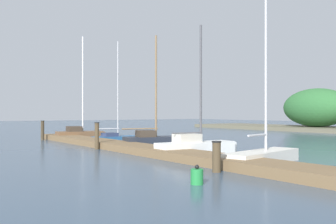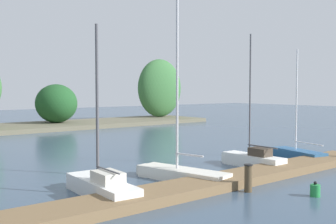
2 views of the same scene
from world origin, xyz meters
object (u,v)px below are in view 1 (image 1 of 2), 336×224
object	(u,v)px
sailboat_3	(198,146)
channel_buoy_0	(197,176)
sailboat_1	(116,137)
sailboat_2	(154,139)
sailboat_4	(264,153)
mooring_piling_1	(97,136)
mooring_piling_2	(217,156)
mooring_piling_0	(43,130)
sailboat_0	(81,133)

from	to	relation	value
sailboat_3	channel_buoy_0	bearing A→B (deg)	-125.61
sailboat_1	sailboat_2	size ratio (longest dim) A/B	1.05
sailboat_3	sailboat_4	xyz separation A→B (m)	(3.86, 0.20, -0.03)
mooring_piling_1	mooring_piling_2	bearing A→B (deg)	-1.24
sailboat_1	mooring_piling_1	distance (m)	5.47
sailboat_1	mooring_piling_0	xyz separation A→B (m)	(-4.34, -3.59, 0.38)
sailboat_2	sailboat_3	xyz separation A→B (m)	(4.93, -0.73, -0.00)
mooring_piling_2	mooring_piling_1	bearing A→B (deg)	178.76
mooring_piling_1	channel_buoy_0	distance (m)	11.34
sailboat_0	sailboat_2	size ratio (longest dim) A/B	1.18
mooring_piling_0	channel_buoy_0	bearing A→B (deg)	-5.47
sailboat_2	sailboat_0	bearing A→B (deg)	110.14
sailboat_0	sailboat_1	world-z (taller)	sailboat_0
mooring_piling_1	channel_buoy_0	size ratio (longest dim) A/B	2.66
sailboat_2	sailboat_3	world-z (taller)	sailboat_2
sailboat_3	sailboat_4	bearing A→B (deg)	-83.40
sailboat_1	mooring_piling_0	distance (m)	5.65
sailboat_4	sailboat_3	bearing A→B (deg)	80.60
sailboat_2	channel_buoy_0	xyz separation A→B (m)	(10.81, -5.53, -0.20)
sailboat_3	mooring_piling_1	size ratio (longest dim) A/B	4.21
mooring_piling_1	mooring_piling_2	xyz separation A→B (m)	(9.79, -0.21, -0.21)
mooring_piling_1	sailboat_1	bearing A→B (deg)	141.97
sailboat_0	channel_buoy_0	bearing A→B (deg)	-96.81
mooring_piling_1	sailboat_3	bearing A→B (deg)	27.06
mooring_piling_0	mooring_piling_1	xyz separation A→B (m)	(8.64, 0.23, 0.03)
sailboat_3	mooring_piling_1	world-z (taller)	sailboat_3
mooring_piling_2	sailboat_3	bearing A→B (deg)	147.55
sailboat_1	channel_buoy_0	distance (m)	16.37
sailboat_1	mooring_piling_2	world-z (taller)	sailboat_1
sailboat_0	mooring_piling_0	world-z (taller)	sailboat_0
sailboat_1	mooring_piling_0	size ratio (longest dim) A/B	4.87
mooring_piling_0	sailboat_0	bearing A→B (deg)	77.77
sailboat_2	channel_buoy_0	bearing A→B (deg)	-103.75
sailboat_0	mooring_piling_2	xyz separation A→B (m)	(17.86, -2.62, 0.08)
sailboat_2	sailboat_4	size ratio (longest dim) A/B	0.78
sailboat_0	mooring_piling_2	world-z (taller)	sailboat_0
sailboat_1	sailboat_3	world-z (taller)	sailboat_1
mooring_piling_0	mooring_piling_2	size ratio (longest dim) A/B	1.35
sailboat_3	mooring_piling_0	size ratio (longest dim) A/B	4.37
sailboat_4	sailboat_2	bearing A→B (deg)	74.17
sailboat_4	sailboat_0	bearing A→B (deg)	79.18
channel_buoy_0	sailboat_3	bearing A→B (deg)	140.78
sailboat_3	sailboat_4	size ratio (longest dim) A/B	0.73
channel_buoy_0	sailboat_1	bearing A→B (deg)	160.42
sailboat_1	sailboat_2	bearing A→B (deg)	-88.61
sailboat_2	channel_buoy_0	world-z (taller)	sailboat_2
sailboat_2	mooring_piling_0	world-z (taller)	sailboat_2
mooring_piling_1	mooring_piling_2	world-z (taller)	mooring_piling_1
sailboat_0	sailboat_2	bearing A→B (deg)	-76.73
sailboat_3	mooring_piling_1	xyz separation A→B (m)	(-5.24, -2.68, 0.31)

